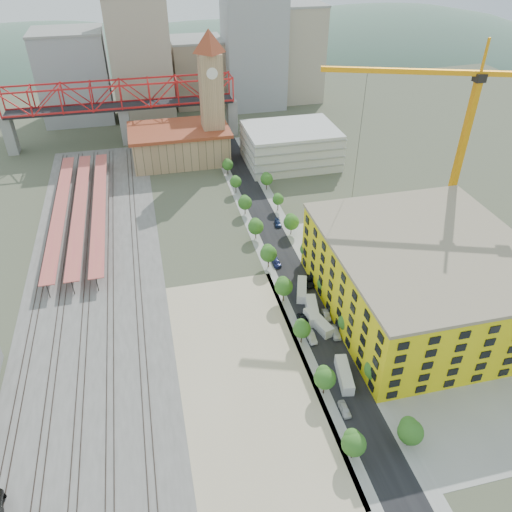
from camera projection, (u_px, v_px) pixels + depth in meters
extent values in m
plane|color=#474C38|center=(235.00, 283.00, 132.08)|extent=(400.00, 400.00, 0.00)
cube|color=#605E59|center=(96.00, 264.00, 139.21)|extent=(36.00, 165.00, 0.06)
cube|color=tan|center=(245.00, 375.00, 106.19)|extent=(28.00, 67.00, 0.06)
cube|color=black|center=(278.00, 245.00, 147.05)|extent=(12.00, 170.00, 0.06)
cube|color=gray|center=(260.00, 247.00, 146.02)|extent=(3.00, 170.00, 0.04)
cube|color=gray|center=(296.00, 243.00, 148.10)|extent=(3.00, 170.00, 0.04)
cube|color=gray|center=(427.00, 306.00, 124.63)|extent=(50.00, 90.00, 0.06)
cube|color=#382B23|center=(40.00, 271.00, 136.36)|extent=(0.12, 160.00, 0.18)
cube|color=#382B23|center=(46.00, 270.00, 136.63)|extent=(0.12, 160.00, 0.18)
cube|color=#382B23|center=(63.00, 268.00, 137.49)|extent=(0.12, 160.00, 0.18)
cube|color=#382B23|center=(69.00, 267.00, 137.76)|extent=(0.12, 160.00, 0.18)
cube|color=#382B23|center=(86.00, 265.00, 138.63)|extent=(0.12, 160.00, 0.18)
cube|color=#382B23|center=(91.00, 264.00, 138.90)|extent=(0.12, 160.00, 0.18)
cube|color=#382B23|center=(108.00, 262.00, 139.76)|extent=(0.12, 160.00, 0.18)
cube|color=#382B23|center=(113.00, 261.00, 140.03)|extent=(0.12, 160.00, 0.18)
cube|color=#382B23|center=(133.00, 259.00, 141.08)|extent=(0.12, 160.00, 0.18)
cube|color=#382B23|center=(139.00, 258.00, 141.36)|extent=(0.12, 160.00, 0.18)
cube|color=#C35F4B|center=(60.00, 209.00, 156.78)|extent=(4.00, 80.00, 0.25)
cylinder|color=black|center=(61.00, 214.00, 157.93)|extent=(0.24, 0.24, 4.00)
cube|color=#C35F4B|center=(80.00, 207.00, 157.91)|extent=(4.00, 80.00, 0.25)
cylinder|color=black|center=(81.00, 212.00, 159.06)|extent=(0.24, 0.24, 4.00)
cube|color=#C35F4B|center=(99.00, 204.00, 159.05)|extent=(4.00, 80.00, 0.25)
cylinder|color=black|center=(100.00, 210.00, 160.20)|extent=(0.24, 0.24, 4.00)
cube|color=tan|center=(180.00, 146.00, 193.08)|extent=(36.00, 22.00, 12.00)
cube|color=brown|center=(179.00, 130.00, 189.35)|extent=(38.00, 24.00, 1.20)
cube|color=tan|center=(212.00, 109.00, 185.92)|extent=(8.00, 8.00, 40.00)
pyramid|color=brown|center=(208.00, 28.00, 169.87)|extent=(12.00, 12.00, 8.00)
cylinder|color=white|center=(212.00, 74.00, 174.63)|extent=(4.00, 0.30, 4.00)
cube|color=silver|center=(290.00, 146.00, 190.69)|extent=(34.00, 26.00, 14.00)
cube|color=gray|center=(10.00, 135.00, 198.26)|extent=(4.00, 6.00, 15.00)
cube|color=gray|center=(232.00, 117.00, 215.29)|extent=(4.00, 6.00, 15.00)
cube|color=gray|center=(125.00, 126.00, 206.77)|extent=(4.00, 6.00, 15.00)
cube|color=black|center=(122.00, 107.00, 202.19)|extent=(90.00, 9.00, 1.00)
cube|color=#FFF415|center=(423.00, 279.00, 118.92)|extent=(44.00, 50.00, 18.00)
cube|color=gray|center=(431.00, 246.00, 113.54)|extent=(44.60, 50.60, 0.80)
cube|color=#9EA0A3|center=(75.00, 77.00, 224.31)|extent=(30.00, 25.00, 38.00)
cube|color=#B2A58C|center=(141.00, 60.00, 221.98)|extent=(26.00, 22.00, 52.00)
cube|color=gray|center=(198.00, 73.00, 245.36)|extent=(24.00, 24.00, 30.00)
cube|color=#9EA0A3|center=(254.00, 42.00, 233.70)|extent=(28.00, 22.00, 60.00)
cube|color=#B2A58C|center=(299.00, 55.00, 246.82)|extent=(22.00, 20.00, 44.00)
cube|color=brown|center=(168.00, 73.00, 251.83)|extent=(20.00, 20.00, 26.00)
ellipsoid|color=#4C6B59|center=(59.00, 158.00, 363.23)|extent=(396.00, 216.00, 180.00)
ellipsoid|color=#4C6B59|center=(223.00, 172.00, 399.68)|extent=(484.00, 264.00, 220.00)
ellipsoid|color=#4C6B59|center=(365.00, 133.00, 409.77)|extent=(418.00, 228.00, 190.00)
cube|color=orange|center=(457.00, 168.00, 136.76)|extent=(1.65, 1.65, 46.28)
cube|color=black|center=(480.00, 78.00, 122.91)|extent=(2.57, 2.57, 2.06)
cube|color=orange|center=(400.00, 71.00, 124.01)|extent=(37.26, 14.16, 1.23)
cube|color=orange|center=(507.00, 74.00, 121.78)|extent=(12.05, 5.27, 1.23)
cube|color=orange|center=(485.00, 56.00, 119.96)|extent=(0.51, 0.51, 8.23)
cube|color=silver|center=(344.00, 375.00, 104.56)|extent=(4.09, 9.64, 2.56)
cube|color=silver|center=(318.00, 322.00, 117.78)|extent=(4.90, 9.62, 2.55)
cube|color=silver|center=(312.00, 310.00, 121.19)|extent=(4.31, 9.90, 2.63)
cube|color=silver|center=(302.00, 290.00, 128.00)|extent=(5.08, 9.17, 2.43)
imported|color=silver|center=(345.00, 409.00, 98.00)|extent=(1.77, 4.26, 1.44)
imported|color=#ADAEB3|center=(311.00, 337.00, 114.55)|extent=(1.80, 4.88, 1.59)
imported|color=black|center=(303.00, 321.00, 119.06)|extent=(2.46, 5.12, 1.41)
imported|color=navy|center=(276.00, 262.00, 138.69)|extent=(2.01, 4.80, 1.39)
imported|color=white|center=(336.00, 333.00, 115.62)|extent=(2.44, 4.92, 1.61)
imported|color=#9B9BA0|center=(326.00, 315.00, 120.78)|extent=(1.66, 4.20, 1.36)
imported|color=black|center=(309.00, 281.00, 131.55)|extent=(3.01, 5.53, 1.47)
imported|color=#1A274C|center=(278.00, 223.00, 156.00)|extent=(2.60, 4.85, 1.34)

